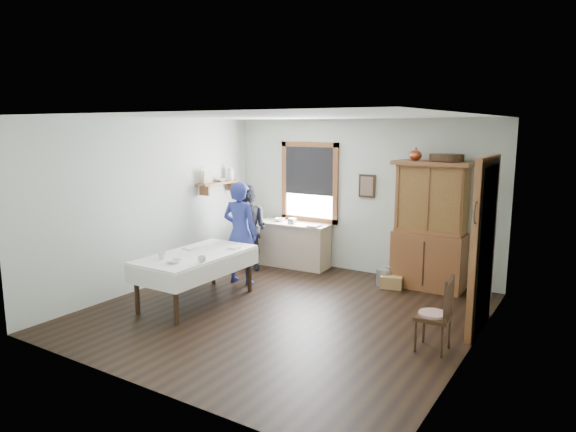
{
  "coord_description": "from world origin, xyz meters",
  "views": [
    {
      "loc": [
        3.7,
        -5.76,
        2.58
      ],
      "look_at": [
        -0.11,
        0.3,
        1.32
      ],
      "focal_mm": 32.0,
      "sensor_mm": 36.0,
      "label": 1
    }
  ],
  "objects": [
    {
      "name": "shelf_bowl",
      "position": [
        -2.37,
        1.55,
        1.6
      ],
      "size": [
        0.22,
        0.22,
        0.05
      ],
      "primitive_type": "imported",
      "color": "silver",
      "rests_on": "wall_shelf"
    },
    {
      "name": "table_cup_a",
      "position": [
        -0.91,
        -0.64,
        0.78
      ],
      "size": [
        0.11,
        0.11,
        0.09
      ],
      "primitive_type": "imported",
      "rotation": [
        0.0,
        0.0,
        -0.03
      ],
      "color": "silver",
      "rests_on": "dining_table"
    },
    {
      "name": "wicker_basket",
      "position": [
        0.88,
        1.86,
        0.1
      ],
      "size": [
        0.39,
        0.32,
        0.2
      ],
      "primitive_type": "cube",
      "rotation": [
        0.0,
        0.0,
        0.25
      ],
      "color": "#A5804B",
      "rests_on": "room"
    },
    {
      "name": "dining_table",
      "position": [
        -1.32,
        -0.31,
        0.37
      ],
      "size": [
        0.98,
        1.85,
        0.74
      ],
      "primitive_type": "cube",
      "rotation": [
        0.0,
        0.0,
        0.0
      ],
      "color": "white",
      "rests_on": "room"
    },
    {
      "name": "spindle_chair",
      "position": [
        2.13,
        -0.1,
        0.45
      ],
      "size": [
        0.44,
        0.44,
        0.9
      ],
      "primitive_type": "cube",
      "rotation": [
        0.0,
        0.0,
        0.07
      ],
      "color": "#372413",
      "rests_on": "room"
    },
    {
      "name": "counter_bowl",
      "position": [
        -1.46,
        2.17,
        0.85
      ],
      "size": [
        0.25,
        0.25,
        0.06
      ],
      "primitive_type": "imported",
      "rotation": [
        0.0,
        0.0,
        -0.43
      ],
      "color": "silver",
      "rests_on": "work_counter"
    },
    {
      "name": "figure_dark",
      "position": [
        -1.71,
        1.52,
        0.72
      ],
      "size": [
        0.71,
        0.56,
        1.43
      ],
      "primitive_type": "imported",
      "rotation": [
        0.0,
        0.0,
        -0.03
      ],
      "color": "black",
      "rests_on": "room"
    },
    {
      "name": "rug_beater",
      "position": [
        2.45,
        0.3,
        1.72
      ],
      "size": [
        0.01,
        0.27,
        0.27
      ],
      "primitive_type": "torus",
      "rotation": [
        0.0,
        1.57,
        0.0
      ],
      "color": "black",
      "rests_on": "room"
    },
    {
      "name": "framed_picture",
      "position": [
        0.15,
        2.46,
        1.55
      ],
      "size": [
        0.3,
        0.04,
        0.4
      ],
      "primitive_type": "cube",
      "color": "#372413",
      "rests_on": "room"
    },
    {
      "name": "woman_blue",
      "position": [
        -1.34,
        0.79,
        0.79
      ],
      "size": [
        0.61,
        0.44,
        1.58
      ],
      "primitive_type": "imported",
      "rotation": [
        0.0,
        0.0,
        3.24
      ],
      "color": "navy",
      "rests_on": "room"
    },
    {
      "name": "wall_shelf",
      "position": [
        -2.37,
        1.54,
        1.57
      ],
      "size": [
        0.24,
        1.0,
        0.44
      ],
      "color": "brown",
      "rests_on": "room"
    },
    {
      "name": "room",
      "position": [
        0.0,
        0.0,
        1.35
      ],
      "size": [
        5.01,
        5.01,
        2.7
      ],
      "color": "black",
      "rests_on": "ground"
    },
    {
      "name": "china_hutch",
      "position": [
        1.37,
        2.18,
        1.02
      ],
      "size": [
        1.2,
        0.57,
        2.04
      ],
      "primitive_type": "cube",
      "rotation": [
        0.0,
        0.0,
        -0.0
      ],
      "color": "brown",
      "rests_on": "room"
    },
    {
      "name": "pail",
      "position": [
        0.72,
        1.94,
        0.13
      ],
      "size": [
        0.31,
        0.31,
        0.27
      ],
      "primitive_type": "cube",
      "rotation": [
        0.0,
        0.0,
        -0.26
      ],
      "color": "#A0A2A8",
      "rests_on": "room"
    },
    {
      "name": "counter_book",
      "position": [
        -0.76,
        2.06,
        0.83
      ],
      "size": [
        0.18,
        0.24,
        0.02
      ],
      "primitive_type": "imported",
      "rotation": [
        0.0,
        0.0,
        -0.09
      ],
      "color": "brown",
      "rests_on": "work_counter"
    },
    {
      "name": "table_bowl",
      "position": [
        -1.2,
        -0.87,
        0.77
      ],
      "size": [
        0.24,
        0.24,
        0.05
      ],
      "primitive_type": "imported",
      "rotation": [
        0.0,
        0.0,
        0.17
      ],
      "color": "silver",
      "rests_on": "dining_table"
    },
    {
      "name": "table_cup_b",
      "position": [
        -1.5,
        -0.8,
        0.79
      ],
      "size": [
        0.11,
        0.11,
        0.1
      ],
      "primitive_type": "imported",
      "rotation": [
        0.0,
        0.0,
        -0.13
      ],
      "color": "silver",
      "rests_on": "dining_table"
    },
    {
      "name": "window",
      "position": [
        -1.0,
        2.46,
        1.62
      ],
      "size": [
        1.18,
        0.07,
        1.48
      ],
      "color": "white",
      "rests_on": "room"
    },
    {
      "name": "doorway",
      "position": [
        2.46,
        0.85,
        1.16
      ],
      "size": [
        0.09,
        1.14,
        2.22
      ],
      "color": "#474133",
      "rests_on": "room"
    },
    {
      "name": "work_counter",
      "position": [
        -1.19,
        2.16,
        0.41
      ],
      "size": [
        1.46,
        0.63,
        0.82
      ],
      "primitive_type": "cube",
      "rotation": [
        0.0,
        0.0,
        0.06
      ],
      "color": "#C6AD89",
      "rests_on": "room"
    }
  ]
}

